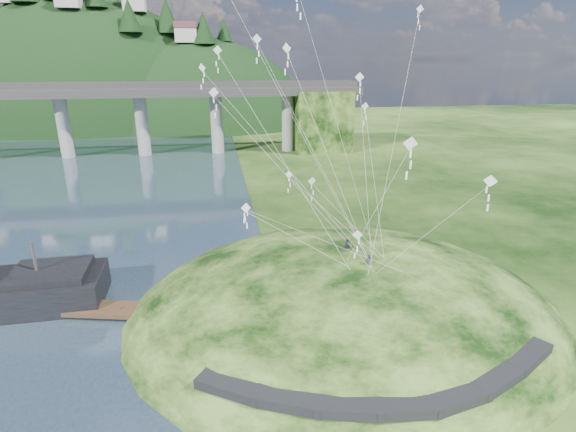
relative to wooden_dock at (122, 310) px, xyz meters
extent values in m
plane|color=black|center=(9.76, -4.19, -0.46)|extent=(320.00, 320.00, 0.00)
ellipsoid|color=black|center=(17.76, -2.19, -1.96)|extent=(36.00, 32.00, 13.00)
cube|color=black|center=(8.26, -12.19, 1.57)|extent=(4.32, 3.62, 0.71)
cube|color=black|center=(11.26, -13.84, 1.63)|extent=(4.10, 2.97, 0.61)
cube|color=black|center=(14.26, -14.84, 1.63)|extent=(3.85, 2.37, 0.62)
cube|color=black|center=(17.26, -15.29, 1.58)|extent=(3.62, 1.83, 0.66)
cube|color=black|center=(20.26, -15.09, 1.59)|extent=(3.82, 2.27, 0.68)
cube|color=black|center=(23.26, -14.14, 1.69)|extent=(4.11, 2.97, 0.71)
cube|color=black|center=(26.26, -12.59, 1.71)|extent=(4.26, 3.43, 0.66)
cylinder|color=gray|center=(-22.24, 65.81, 6.04)|extent=(2.60, 2.60, 13.00)
cylinder|color=gray|center=(-6.74, 65.81, 6.04)|extent=(2.60, 2.60, 13.00)
cylinder|color=gray|center=(8.76, 65.81, 6.04)|extent=(2.60, 2.60, 13.00)
cylinder|color=gray|center=(24.26, 65.81, 6.04)|extent=(2.60, 2.60, 13.00)
cube|color=black|center=(31.76, 65.81, 6.04)|extent=(12.00, 11.00, 13.00)
ellipsoid|color=black|center=(-30.24, 121.81, -6.46)|extent=(96.00, 68.00, 88.00)
ellipsoid|color=black|center=(4.76, 113.81, -10.46)|extent=(76.00, 56.00, 72.00)
cone|color=black|center=(-12.69, 102.90, 30.13)|extent=(6.47, 6.47, 8.51)
cone|color=black|center=(-3.46, 109.80, 30.78)|extent=(7.13, 7.13, 9.38)
cone|color=black|center=(6.64, 104.84, 27.41)|extent=(6.56, 6.56, 8.63)
cone|color=black|center=(12.53, 110.44, 27.23)|extent=(4.88, 4.88, 6.42)
cube|color=#BFB2A3|center=(-28.24, 105.81, 33.83)|extent=(6.00, 5.00, 4.00)
cube|color=#BFB2A3|center=(-12.24, 111.81, 33.73)|extent=(6.00, 5.00, 4.00)
cube|color=#BFB2A3|center=(1.76, 105.81, 25.43)|extent=(6.00, 5.00, 4.00)
cube|color=brown|center=(1.76, 105.81, 28.13)|extent=(6.40, 5.40, 1.60)
cube|color=black|center=(-5.87, 2.83, 2.41)|extent=(6.09, 5.13, 0.59)
cylinder|color=#2D2B2B|center=(-6.86, 2.79, 3.70)|extent=(0.24, 0.24, 2.97)
cube|color=#382417|center=(0.00, 0.00, 0.01)|extent=(14.62, 5.52, 0.36)
cylinder|color=#382417|center=(-6.04, 1.41, -0.25)|extent=(0.31, 0.31, 1.03)
cylinder|color=#382417|center=(-3.02, 0.71, -0.25)|extent=(0.31, 0.31, 1.03)
cylinder|color=#382417|center=(0.00, 0.00, -0.25)|extent=(0.31, 0.31, 1.03)
cylinder|color=#382417|center=(3.02, -0.71, -0.25)|extent=(0.31, 0.31, 1.03)
cylinder|color=#382417|center=(6.04, -1.41, -0.25)|extent=(0.31, 0.31, 1.03)
imported|color=#23272F|center=(18.86, -4.15, 5.25)|extent=(0.67, 0.61, 1.54)
imported|color=#23272F|center=(18.10, -0.96, 5.30)|extent=(0.88, 0.77, 1.56)
cube|color=white|center=(25.53, 5.51, 22.89)|extent=(0.67, 0.20, 0.66)
cube|color=white|center=(25.53, 5.51, 22.42)|extent=(0.09, 0.04, 0.39)
cube|color=white|center=(25.53, 5.51, 21.94)|extent=(0.09, 0.04, 0.39)
cube|color=white|center=(25.53, 5.51, 21.46)|extent=(0.09, 0.04, 0.39)
cube|color=white|center=(16.73, 6.19, 8.30)|extent=(0.78, 0.27, 0.77)
cube|color=white|center=(16.73, 6.19, 7.74)|extent=(0.10, 0.07, 0.46)
cube|color=white|center=(16.73, 6.19, 7.18)|extent=(0.10, 0.07, 0.46)
cube|color=white|center=(16.73, 6.19, 6.61)|extent=(0.10, 0.07, 0.46)
cube|color=white|center=(13.36, -4.45, 21.84)|extent=(0.09, 0.06, 0.39)
cube|color=white|center=(13.36, -4.45, 21.36)|extent=(0.09, 0.06, 0.39)
cube|color=white|center=(14.26, 4.45, 9.44)|extent=(0.60, 0.34, 0.65)
cube|color=white|center=(14.26, 4.45, 8.97)|extent=(0.09, 0.03, 0.39)
cube|color=white|center=(14.26, 4.45, 8.50)|extent=(0.09, 0.03, 0.39)
cube|color=white|center=(14.26, 4.45, 8.03)|extent=(0.09, 0.03, 0.39)
cube|color=white|center=(10.51, 4.71, 6.57)|extent=(0.65, 0.54, 0.80)
cube|color=white|center=(10.51, 4.71, 6.00)|extent=(0.10, 0.07, 0.47)
cube|color=white|center=(10.51, 4.71, 5.43)|extent=(0.10, 0.07, 0.47)
cube|color=white|center=(10.51, 4.71, 4.85)|extent=(0.10, 0.07, 0.47)
cube|color=white|center=(12.03, 7.58, 20.56)|extent=(0.78, 0.35, 0.80)
cube|color=white|center=(12.03, 7.58, 19.97)|extent=(0.11, 0.03, 0.48)
cube|color=white|center=(12.03, 7.58, 19.39)|extent=(0.11, 0.03, 0.48)
cube|color=white|center=(12.03, 7.58, 18.81)|extent=(0.11, 0.03, 0.48)
cube|color=white|center=(8.60, 2.94, 19.58)|extent=(0.68, 0.22, 0.67)
cube|color=white|center=(8.60, 2.94, 19.09)|extent=(0.09, 0.06, 0.40)
cube|color=white|center=(8.60, 2.94, 18.61)|extent=(0.09, 0.06, 0.40)
cube|color=white|center=(8.60, 2.94, 18.12)|extent=(0.09, 0.06, 0.40)
cube|color=white|center=(8.18, 5.84, 16.34)|extent=(0.82, 0.37, 0.85)
cube|color=white|center=(8.18, 5.84, 15.72)|extent=(0.10, 0.09, 0.50)
cube|color=white|center=(8.18, 5.84, 15.11)|extent=(0.10, 0.09, 0.50)
cube|color=white|center=(8.18, 5.84, 14.50)|extent=(0.10, 0.09, 0.50)
cube|color=white|center=(7.34, 5.34, 18.29)|extent=(0.55, 0.50, 0.68)
cube|color=white|center=(7.34, 5.34, 17.79)|extent=(0.09, 0.05, 0.41)
cube|color=white|center=(7.34, 5.34, 17.29)|extent=(0.09, 0.05, 0.41)
cube|color=white|center=(7.34, 5.34, 16.79)|extent=(0.09, 0.05, 0.41)
cube|color=white|center=(24.53, -8.93, 11.90)|extent=(0.67, 0.51, 0.79)
cube|color=white|center=(24.53, -8.93, 11.34)|extent=(0.10, 0.06, 0.46)
cube|color=white|center=(24.53, -8.93, 10.77)|extent=(0.10, 0.06, 0.46)
cube|color=white|center=(24.53, -8.93, 10.20)|extent=(0.10, 0.06, 0.46)
cube|color=white|center=(13.76, 2.41, 19.71)|extent=(0.56, 0.62, 0.77)
cube|color=white|center=(13.76, 2.41, 19.15)|extent=(0.10, 0.07, 0.46)
cube|color=white|center=(13.76, 2.41, 18.58)|extent=(0.10, 0.07, 0.46)
cube|color=white|center=(13.76, 2.41, 18.02)|extent=(0.10, 0.07, 0.46)
cube|color=white|center=(17.51, -5.19, 7.35)|extent=(0.72, 0.19, 0.72)
cube|color=white|center=(17.51, -5.19, 6.83)|extent=(0.09, 0.02, 0.42)
cube|color=white|center=(17.51, -5.19, 6.32)|extent=(0.09, 0.02, 0.42)
cube|color=white|center=(17.51, -5.19, 5.80)|extent=(0.09, 0.02, 0.42)
cube|color=white|center=(10.06, -0.48, 8.15)|extent=(0.63, 0.40, 0.71)
cube|color=white|center=(10.06, -0.48, 7.65)|extent=(0.09, 0.05, 0.41)
cube|color=white|center=(10.06, -0.48, 7.14)|extent=(0.09, 0.05, 0.41)
cube|color=white|center=(10.06, -0.48, 6.64)|extent=(0.09, 0.05, 0.41)
cube|color=white|center=(20.56, 5.46, 17.50)|extent=(0.80, 0.17, 0.80)
cube|color=white|center=(20.56, 5.46, 16.93)|extent=(0.10, 0.03, 0.46)
cube|color=white|center=(20.56, 5.46, 16.37)|extent=(0.10, 0.03, 0.46)
cube|color=white|center=(20.56, 5.46, 15.80)|extent=(0.10, 0.03, 0.46)
cube|color=white|center=(21.20, 5.47, 15.06)|extent=(0.68, 0.22, 0.67)
cube|color=white|center=(21.20, 5.47, 14.58)|extent=(0.09, 0.05, 0.40)
cube|color=white|center=(21.20, 5.47, 14.09)|extent=(0.09, 0.05, 0.40)
cube|color=white|center=(21.20, 5.47, 13.61)|extent=(0.09, 0.05, 0.40)
cube|color=white|center=(18.87, -9.47, 14.46)|extent=(0.85, 0.31, 0.82)
cube|color=white|center=(18.87, -9.47, 13.85)|extent=(0.11, 0.05, 0.49)
cube|color=white|center=(18.87, -9.47, 13.25)|extent=(0.11, 0.05, 0.49)
cube|color=white|center=(18.87, -9.47, 12.65)|extent=(0.11, 0.05, 0.49)
camera|label=1|loc=(7.99, -33.13, 18.90)|focal=28.00mm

